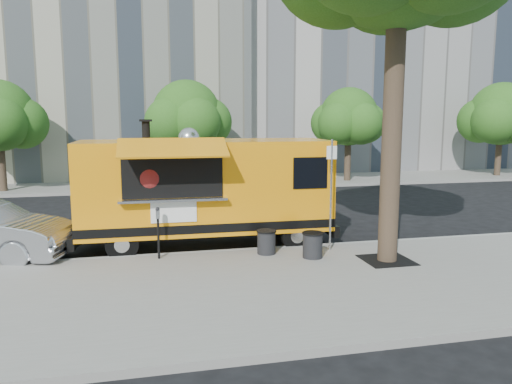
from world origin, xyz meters
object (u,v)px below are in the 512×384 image
far_tree_d (501,114)px  food_truck (204,188)px  sign_post (331,188)px  trash_bin_left (313,244)px  trash_bin_right (266,241)px  far_tree_c (349,117)px  parking_meter (158,227)px  far_tree_b (187,115)px

far_tree_d → food_truck: far_tree_d is taller
far_tree_d → sign_post: bearing=-139.3°
food_truck → trash_bin_left: (2.48, -2.31, -1.21)m
trash_bin_left → trash_bin_right: size_ratio=1.05×
sign_post → food_truck: food_truck is taller
food_truck → far_tree_c: bearing=52.6°
far_tree_d → trash_bin_left: bearing=-139.3°
parking_meter → trash_bin_right: size_ratio=2.13×
far_tree_d → trash_bin_right: size_ratio=8.99×
far_tree_d → trash_bin_right: bearing=-142.2°
parking_meter → sign_post: bearing=-2.5°
parking_meter → trash_bin_left: parking_meter is taller
far_tree_b → food_truck: size_ratio=0.75×
far_tree_d → trash_bin_left: far_tree_d is taller
far_tree_d → sign_post: 21.79m
food_truck → trash_bin_left: bearing=-42.2°
trash_bin_left → food_truck: bearing=137.1°
food_truck → trash_bin_right: bearing=-49.2°
far_tree_c → far_tree_d: (10.00, 0.20, 0.17)m
far_tree_c → sign_post: bearing=-114.8°
far_tree_b → far_tree_c: (9.00, -0.30, -0.12)m
far_tree_c → far_tree_d: 10.00m
far_tree_b → trash_bin_left: bearing=-82.9°
sign_post → trash_bin_left: bearing=-139.7°
far_tree_c → trash_bin_right: bearing=-120.6°
food_truck → trash_bin_left: food_truck is taller
trash_bin_left → trash_bin_right: trash_bin_left is taller
trash_bin_right → trash_bin_left: bearing=-30.3°
sign_post → parking_meter: 4.64m
far_tree_c → trash_bin_left: bearing=-116.2°
far_tree_c → trash_bin_right: size_ratio=8.30×
far_tree_b → food_truck: far_tree_b is taller
sign_post → trash_bin_left: (-0.70, -0.59, -1.35)m
far_tree_c → trash_bin_left: 16.52m
parking_meter → trash_bin_left: size_ratio=2.02×
far_tree_c → trash_bin_right: (-8.21, -13.92, -3.23)m
trash_bin_left → parking_meter: bearing=168.4°
food_truck → trash_bin_left: size_ratio=11.16×
trash_bin_left → trash_bin_right: bearing=149.7°
sign_post → parking_meter: bearing=177.5°
far_tree_b → far_tree_d: bearing=-0.3°
far_tree_d → parking_meter: far_tree_d is taller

